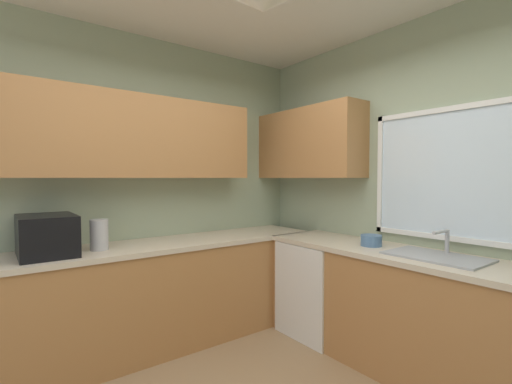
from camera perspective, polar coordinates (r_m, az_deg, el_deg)
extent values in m
cube|color=#9EAD8E|center=(3.13, 27.10, 0.57)|extent=(3.82, 0.06, 2.74)
cube|color=#9EAD8E|center=(3.42, -18.73, 0.82)|extent=(0.06, 3.55, 2.74)
cube|color=silver|center=(3.03, 29.76, 2.57)|extent=(1.25, 0.02, 0.93)
cube|color=white|center=(3.06, 29.87, 11.72)|extent=(1.33, 0.04, 0.04)
cube|color=white|center=(3.05, 29.51, -6.60)|extent=(1.33, 0.04, 0.04)
cube|color=white|center=(3.33, 19.45, 2.69)|extent=(0.04, 0.04, 1.01)
cube|color=#AD7542|center=(3.20, -21.19, 8.42)|extent=(0.32, 2.40, 0.70)
cube|color=#AD7542|center=(3.71, 8.40, 7.68)|extent=(1.25, 0.32, 0.70)
cube|color=#AD7542|center=(3.26, -16.56, -16.07)|extent=(0.62, 3.13, 0.85)
cube|color=beige|center=(3.15, -16.66, -8.33)|extent=(0.65, 3.16, 0.04)
cube|color=#AD7542|center=(2.92, 27.58, -18.49)|extent=(2.88, 0.62, 0.85)
cube|color=beige|center=(2.79, 27.75, -9.87)|extent=(2.91, 0.65, 0.04)
cube|color=white|center=(3.48, 10.30, -14.90)|extent=(0.60, 0.60, 0.85)
cube|color=black|center=(2.95, -30.65, -6.02)|extent=(0.48, 0.36, 0.29)
cylinder|color=#B7B7BC|center=(3.00, -23.96, -6.30)|extent=(0.13, 0.13, 0.24)
cube|color=#9EA0A5|center=(2.80, 27.03, -9.31)|extent=(0.64, 0.40, 0.02)
cylinder|color=#B7B7BC|center=(2.93, 28.44, -7.13)|extent=(0.03, 0.03, 0.18)
cylinder|color=#B7B7BC|center=(2.83, 27.63, -5.71)|extent=(0.02, 0.20, 0.02)
cylinder|color=#4C7099|center=(3.06, 18.08, -7.44)|extent=(0.17, 0.17, 0.09)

